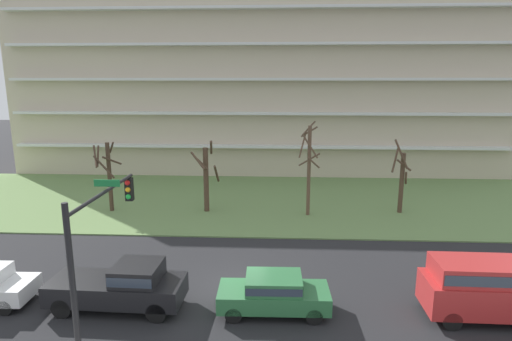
# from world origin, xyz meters

# --- Properties ---
(ground) EXTENTS (160.00, 160.00, 0.00)m
(ground) POSITION_xyz_m (0.00, 0.00, 0.00)
(ground) COLOR #232326
(grass_lawn_strip) EXTENTS (80.00, 16.00, 0.08)m
(grass_lawn_strip) POSITION_xyz_m (0.00, 14.00, 0.04)
(grass_lawn_strip) COLOR #66844C
(grass_lawn_strip) RESTS_ON ground
(apartment_building) EXTENTS (48.34, 11.20, 18.52)m
(apartment_building) POSITION_xyz_m (0.00, 27.12, 9.26)
(apartment_building) COLOR beige
(apartment_building) RESTS_ON ground
(tree_far_left) EXTENTS (2.16, 1.69, 5.00)m
(tree_far_left) POSITION_xyz_m (-10.02, 10.57, 2.84)
(tree_far_left) COLOR #423023
(tree_far_left) RESTS_ON ground
(tree_left) EXTENTS (1.89, 1.84, 5.15)m
(tree_left) POSITION_xyz_m (-3.17, 10.89, 2.57)
(tree_left) COLOR #4C3828
(tree_left) RESTS_ON ground
(tree_center) EXTENTS (1.56, 1.57, 6.50)m
(tree_center) POSITION_xyz_m (3.86, 10.48, 3.50)
(tree_center) COLOR brown
(tree_center) RESTS_ON ground
(tree_right) EXTENTS (1.27, 1.59, 5.27)m
(tree_right) POSITION_xyz_m (10.29, 11.27, 2.49)
(tree_right) COLOR #4C3828
(tree_right) RESTS_ON ground
(van_red_center_left) EXTENTS (5.23, 2.07, 2.36)m
(van_red_center_left) POSITION_xyz_m (10.13, -2.00, 1.40)
(van_red_center_left) COLOR #B22828
(van_red_center_left) RESTS_ON ground
(pickup_black_center_right) EXTENTS (5.46, 2.17, 1.95)m
(pickup_black_center_right) POSITION_xyz_m (-4.44, -2.01, 1.02)
(pickup_black_center_right) COLOR black
(pickup_black_center_right) RESTS_ON ground
(sedan_green_near_right) EXTENTS (4.44, 1.89, 1.57)m
(sedan_green_near_right) POSITION_xyz_m (1.66, -2.00, 0.87)
(sedan_green_near_right) COLOR #2D6B3D
(sedan_green_near_right) RESTS_ON ground
(traffic_signal_mast) EXTENTS (0.90, 5.30, 5.84)m
(traffic_signal_mast) POSITION_xyz_m (-4.03, -4.75, 4.02)
(traffic_signal_mast) COLOR black
(traffic_signal_mast) RESTS_ON ground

